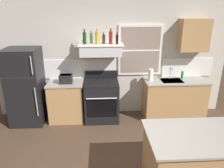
% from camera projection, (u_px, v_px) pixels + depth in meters
% --- Properties ---
extents(back_wall, '(5.40, 0.11, 2.70)m').
position_uv_depth(back_wall, '(113.00, 59.00, 4.90)').
color(back_wall, beige).
rests_on(back_wall, ground_plane).
extents(refrigerator, '(0.70, 0.72, 1.68)m').
position_uv_depth(refrigerator, '(26.00, 87.00, 4.61)').
color(refrigerator, black).
rests_on(refrigerator, ground_plane).
extents(counter_left_of_stove, '(0.79, 0.63, 0.91)m').
position_uv_depth(counter_left_of_stove, '(67.00, 101.00, 4.85)').
color(counter_left_of_stove, tan).
rests_on(counter_left_of_stove, ground_plane).
extents(toaster, '(0.30, 0.20, 0.19)m').
position_uv_depth(toaster, '(66.00, 79.00, 4.61)').
color(toaster, black).
rests_on(toaster, counter_left_of_stove).
extents(stove_range, '(0.76, 0.69, 1.09)m').
position_uv_depth(stove_range, '(102.00, 100.00, 4.85)').
color(stove_range, black).
rests_on(stove_range, ground_plane).
extents(range_hood_shelf, '(0.96, 0.52, 0.24)m').
position_uv_depth(range_hood_shelf, '(101.00, 49.00, 4.55)').
color(range_hood_shelf, silver).
extents(bottle_dark_green_wine, '(0.07, 0.07, 0.31)m').
position_uv_depth(bottle_dark_green_wine, '(85.00, 38.00, 4.41)').
color(bottle_dark_green_wine, '#143819').
rests_on(bottle_dark_green_wine, range_hood_shelf).
extents(bottle_olive_oil_square, '(0.06, 0.06, 0.26)m').
position_uv_depth(bottle_olive_oil_square, '(91.00, 38.00, 4.51)').
color(bottle_olive_oil_square, '#4C601E').
rests_on(bottle_olive_oil_square, range_hood_shelf).
extents(bottle_champagne_gold_foil, '(0.08, 0.08, 0.32)m').
position_uv_depth(bottle_champagne_gold_foil, '(97.00, 38.00, 4.43)').
color(bottle_champagne_gold_foil, '#B29333').
rests_on(bottle_champagne_gold_foil, range_hood_shelf).
extents(bottle_brown_stout, '(0.06, 0.06, 0.24)m').
position_uv_depth(bottle_brown_stout, '(104.00, 39.00, 4.47)').
color(bottle_brown_stout, '#381E0F').
rests_on(bottle_brown_stout, range_hood_shelf).
extents(bottle_red_label_wine, '(0.07, 0.07, 0.32)m').
position_uv_depth(bottle_red_label_wine, '(111.00, 37.00, 4.44)').
color(bottle_red_label_wine, maroon).
rests_on(bottle_red_label_wine, range_hood_shelf).
extents(bottle_balsamic_dark, '(0.06, 0.06, 0.24)m').
position_uv_depth(bottle_balsamic_dark, '(117.00, 39.00, 4.44)').
color(bottle_balsamic_dark, black).
rests_on(bottle_balsamic_dark, range_hood_shelf).
extents(counter_right_with_sink, '(1.43, 0.63, 0.91)m').
position_uv_depth(counter_right_with_sink, '(174.00, 98.00, 4.98)').
color(counter_right_with_sink, tan).
rests_on(counter_right_with_sink, ground_plane).
extents(sink_faucet, '(0.03, 0.17, 0.28)m').
position_uv_depth(sink_faucet, '(171.00, 72.00, 4.85)').
color(sink_faucet, silver).
rests_on(sink_faucet, counter_right_with_sink).
extents(paper_towel_roll, '(0.11, 0.11, 0.27)m').
position_uv_depth(paper_towel_roll, '(151.00, 75.00, 4.75)').
color(paper_towel_roll, white).
rests_on(paper_towel_roll, counter_right_with_sink).
extents(dish_soap_bottle, '(0.06, 0.06, 0.18)m').
position_uv_depth(dish_soap_bottle, '(182.00, 75.00, 4.90)').
color(dish_soap_bottle, '#268C3F').
rests_on(dish_soap_bottle, counter_right_with_sink).
extents(kitchen_island, '(1.40, 0.90, 0.91)m').
position_uv_depth(kitchen_island, '(196.00, 163.00, 2.90)').
color(kitchen_island, tan).
rests_on(kitchen_island, ground_plane).
extents(upper_cabinet_right, '(0.64, 0.32, 0.70)m').
position_uv_depth(upper_cabinet_right, '(194.00, 35.00, 4.64)').
color(upper_cabinet_right, tan).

